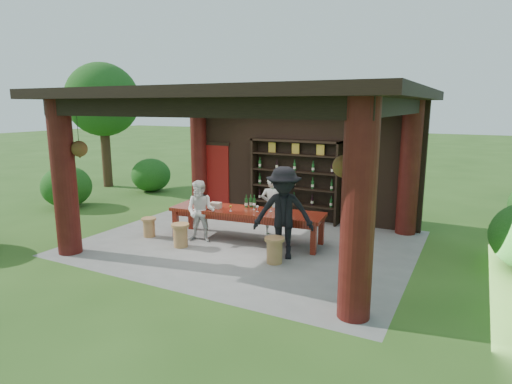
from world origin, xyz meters
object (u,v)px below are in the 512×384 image
at_px(stool_near_left, 180,235).
at_px(wine_shelf, 294,180).
at_px(host, 272,206).
at_px(stool_near_right, 275,250).
at_px(napkin_basket, 216,205).
at_px(tasting_table, 246,215).
at_px(stool_far_left, 149,227).
at_px(guest_man, 283,213).
at_px(guest_woman, 201,211).

bearing_deg(stool_near_left, wine_shelf, 68.17).
bearing_deg(wine_shelf, host, -88.22).
height_order(stool_near_right, host, host).
relative_size(wine_shelf, stool_near_right, 4.76).
bearing_deg(stool_near_right, napkin_basket, 156.49).
height_order(tasting_table, stool_near_right, tasting_table).
bearing_deg(stool_far_left, stool_near_right, -3.21).
xyz_separation_m(wine_shelf, stool_near_left, (-1.37, -3.41, -0.85)).
bearing_deg(napkin_basket, tasting_table, 13.95).
height_order(stool_far_left, guest_man, guest_man).
bearing_deg(tasting_table, host, 67.68).
height_order(tasting_table, host, host).
bearing_deg(tasting_table, guest_woman, -149.39).
height_order(stool_near_left, stool_far_left, stool_near_left).
height_order(stool_near_right, stool_far_left, stool_near_right).
xyz_separation_m(stool_far_left, guest_woman, (1.35, 0.30, 0.48)).
xyz_separation_m(host, napkin_basket, (-1.05, -0.93, 0.09)).
relative_size(tasting_table, stool_near_left, 6.99).
bearing_deg(wine_shelf, stool_near_left, -111.83).
height_order(wine_shelf, napkin_basket, wine_shelf).
height_order(stool_near_left, napkin_basket, napkin_basket).
height_order(guest_woman, napkin_basket, guest_woman).
xyz_separation_m(tasting_table, host, (0.30, 0.74, 0.09)).
xyz_separation_m(guest_woman, napkin_basket, (0.18, 0.36, 0.09)).
xyz_separation_m(stool_near_right, host, (-0.92, 1.79, 0.44)).
distance_m(wine_shelf, tasting_table, 2.37).
height_order(guest_woman, guest_man, guest_man).
bearing_deg(stool_near_right, guest_man, 85.75).
bearing_deg(stool_near_left, stool_far_left, 167.34).
relative_size(wine_shelf, napkin_basket, 9.87).
distance_m(stool_far_left, napkin_basket, 1.76).
relative_size(stool_far_left, guest_man, 0.24).
relative_size(stool_near_right, guest_man, 0.28).
bearing_deg(host, tasting_table, 50.04).
bearing_deg(guest_woman, napkin_basket, 49.02).
bearing_deg(napkin_basket, stool_near_left, -111.61).
distance_m(stool_near_left, host, 2.37).
distance_m(tasting_table, guest_man, 1.47).
bearing_deg(wine_shelf, napkin_basket, -111.91).
distance_m(tasting_table, stool_near_left, 1.61).
distance_m(stool_near_right, guest_woman, 2.26).
distance_m(stool_far_left, guest_woman, 1.46).
distance_m(stool_near_right, napkin_basket, 2.22).
xyz_separation_m(tasting_table, stool_far_left, (-2.27, -0.85, -0.39)).
bearing_deg(guest_woman, stool_near_right, -27.45).
bearing_deg(stool_near_right, wine_shelf, 106.21).
height_order(host, guest_woman, guest_woman).
distance_m(tasting_table, host, 0.81).
bearing_deg(host, guest_man, 106.21).
bearing_deg(guest_woman, stool_far_left, 178.05).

